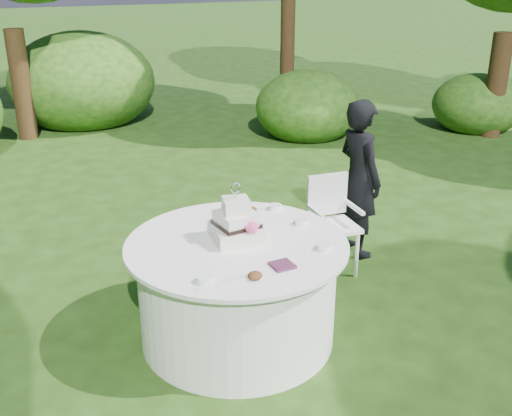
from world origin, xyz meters
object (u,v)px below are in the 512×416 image
at_px(cake, 237,225).
at_px(napkins, 282,265).
at_px(chair, 331,216).
at_px(table, 237,290).
at_px(guest, 359,179).

bearing_deg(cake, napkins, -80.15).
height_order(napkins, chair, chair).
relative_size(napkins, chair, 0.16).
bearing_deg(chair, cake, -154.19).
xyz_separation_m(napkins, table, (-0.11, 0.46, -0.39)).
bearing_deg(table, chair, 27.01).
xyz_separation_m(napkins, cake, (-0.09, 0.50, 0.10)).
height_order(guest, chair, guest).
distance_m(table, chair, 1.35).
relative_size(napkins, guest, 0.09).
relative_size(guest, cake, 3.43).
bearing_deg(napkins, cake, 99.85).
height_order(guest, cake, guest).
bearing_deg(guest, cake, 114.42).
height_order(cake, chair, cake).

